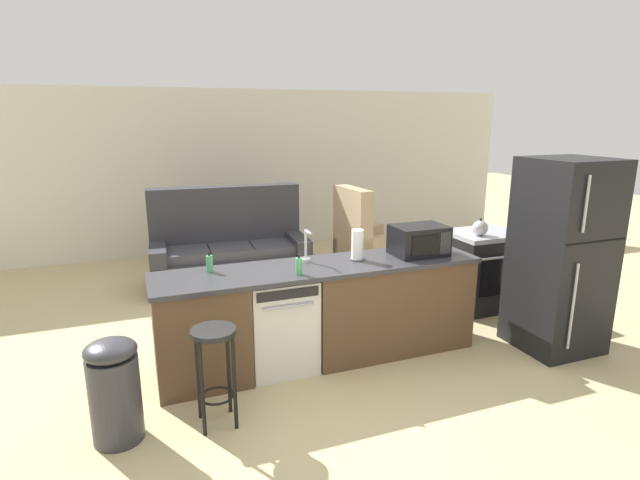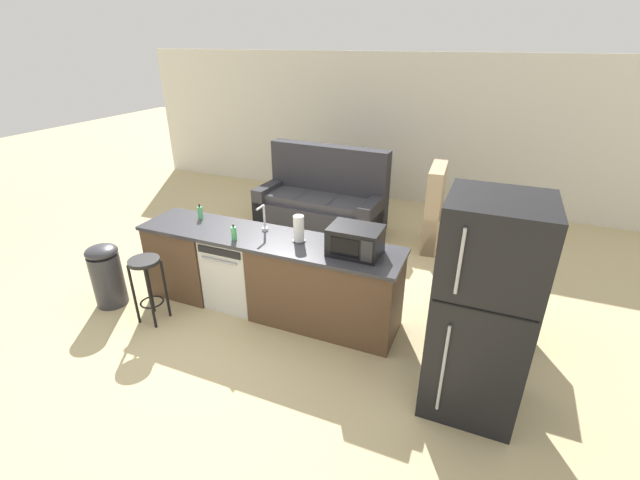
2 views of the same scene
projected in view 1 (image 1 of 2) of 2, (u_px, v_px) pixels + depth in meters
The scene contains 16 objects.
ground_plane at pixel (306, 361), 4.58m from camera, with size 24.00×24.00×0.00m, color tan.
wall_back at pixel (238, 171), 8.17m from camera, with size 10.00×0.06×2.60m.
kitchen_counter at pixel (330, 314), 4.56m from camera, with size 2.94×0.66×0.90m.
dishwasher at pixel (279, 322), 4.39m from camera, with size 0.58×0.61×0.84m.
stove_range at pixel (481, 270), 5.77m from camera, with size 0.76×0.68×0.90m.
refrigerator at pixel (561, 256), 4.67m from camera, with size 0.72×0.73×1.82m.
microwave at pixel (419, 240), 4.72m from camera, with size 0.50×0.37×0.28m.
sink_faucet at pixel (306, 248), 4.47m from camera, with size 0.07×0.18×0.30m.
paper_towel_roll at pixel (357, 245), 4.54m from camera, with size 0.14×0.14×0.28m.
soap_bottle at pixel (299, 266), 4.13m from camera, with size 0.06×0.06×0.18m.
dish_soap_bottle at pixel (209, 263), 4.21m from camera, with size 0.06×0.06×0.18m.
kettle at pixel (480, 228), 5.47m from camera, with size 0.21×0.17×0.19m.
bar_stool at pixel (215, 356), 3.52m from camera, with size 0.32×0.32×0.74m.
trash_bin at pixel (114, 390), 3.38m from camera, with size 0.35×0.35×0.74m.
couch at pixel (229, 254), 6.65m from camera, with size 2.05×1.01×1.27m.
armchair at pixel (364, 245), 7.28m from camera, with size 0.85×0.90×1.20m.
Camera 1 is at (-1.36, -3.95, 2.19)m, focal length 28.00 mm.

